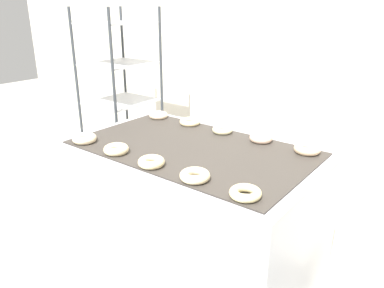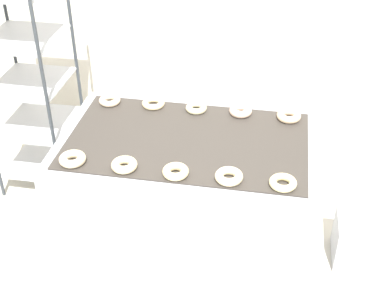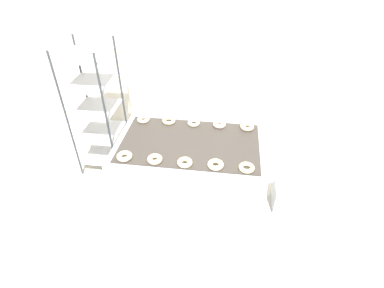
# 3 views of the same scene
# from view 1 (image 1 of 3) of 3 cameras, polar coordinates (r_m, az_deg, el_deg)

# --- Properties ---
(wall_back) EXTENTS (8.00, 0.05, 2.80)m
(wall_back) POSITION_cam_1_polar(r_m,az_deg,el_deg) (3.31, 15.68, 15.71)
(wall_back) COLOR silver
(wall_back) RESTS_ON ground_plane
(fryer_machine) EXTENTS (1.51, 0.94, 0.84)m
(fryer_machine) POSITION_cam_1_polar(r_m,az_deg,el_deg) (2.40, 0.00, -9.88)
(fryer_machine) COLOR #A8AAB2
(fryer_machine) RESTS_ON ground_plane
(baking_rack_cart) EXTENTS (0.50, 0.57, 1.62)m
(baking_rack_cart) POSITION_cam_1_polar(r_m,az_deg,el_deg) (3.41, -10.72, 6.35)
(baking_rack_cart) COLOR #33383D
(baking_rack_cart) RESTS_ON ground_plane
(donut_near_leftmost) EXTENTS (0.15, 0.15, 0.05)m
(donut_near_leftmost) POSITION_cam_1_polar(r_m,az_deg,el_deg) (2.39, -16.07, 0.82)
(donut_near_leftmost) COLOR beige
(donut_near_leftmost) RESTS_ON fryer_machine
(donut_near_left) EXTENTS (0.14, 0.14, 0.05)m
(donut_near_left) POSITION_cam_1_polar(r_m,az_deg,el_deg) (2.17, -11.48, -0.79)
(donut_near_left) COLOR beige
(donut_near_left) RESTS_ON fryer_machine
(donut_near_center) EXTENTS (0.14, 0.14, 0.05)m
(donut_near_center) POSITION_cam_1_polar(r_m,az_deg,el_deg) (1.97, -6.12, -2.76)
(donut_near_center) COLOR beige
(donut_near_center) RESTS_ON fryer_machine
(donut_near_right) EXTENTS (0.15, 0.15, 0.05)m
(donut_near_right) POSITION_cam_1_polar(r_m,az_deg,el_deg) (1.81, 0.44, -4.83)
(donut_near_right) COLOR beige
(donut_near_right) RESTS_ON fryer_machine
(donut_near_rightmost) EXTENTS (0.14, 0.14, 0.04)m
(donut_near_rightmost) POSITION_cam_1_polar(r_m,az_deg,el_deg) (1.67, 8.13, -7.40)
(donut_near_rightmost) COLOR beige
(donut_near_rightmost) RESTS_ON fryer_machine
(donut_far_leftmost) EXTENTS (0.14, 0.14, 0.04)m
(donut_far_leftmost) POSITION_cam_1_polar(r_m,az_deg,el_deg) (2.81, -5.13, 4.40)
(donut_far_leftmost) COLOR beige
(donut_far_leftmost) RESTS_ON fryer_machine
(donut_far_left) EXTENTS (0.14, 0.14, 0.04)m
(donut_far_left) POSITION_cam_1_polar(r_m,az_deg,el_deg) (2.64, -0.33, 3.40)
(donut_far_left) COLOR beige
(donut_far_left) RESTS_ON fryer_machine
(donut_far_center) EXTENTS (0.13, 0.13, 0.04)m
(donut_far_center) POSITION_cam_1_polar(r_m,az_deg,el_deg) (2.48, 4.66, 2.17)
(donut_far_center) COLOR beige
(donut_far_center) RESTS_ON fryer_machine
(donut_far_right) EXTENTS (0.14, 0.14, 0.05)m
(donut_far_right) POSITION_cam_1_polar(r_m,az_deg,el_deg) (2.35, 10.47, 0.95)
(donut_far_right) COLOR beige
(donut_far_right) RESTS_ON fryer_machine
(donut_far_rightmost) EXTENTS (0.15, 0.15, 0.05)m
(donut_far_rightmost) POSITION_cam_1_polar(r_m,az_deg,el_deg) (2.23, 17.15, -0.71)
(donut_far_rightmost) COLOR beige
(donut_far_rightmost) RESTS_ON fryer_machine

